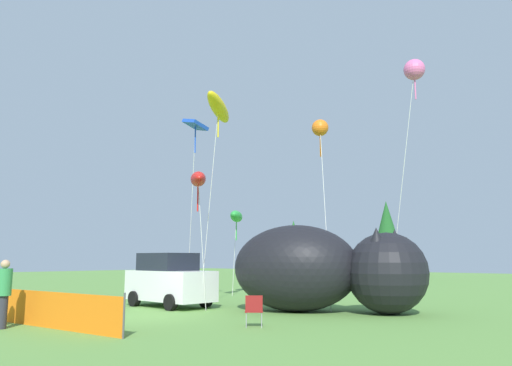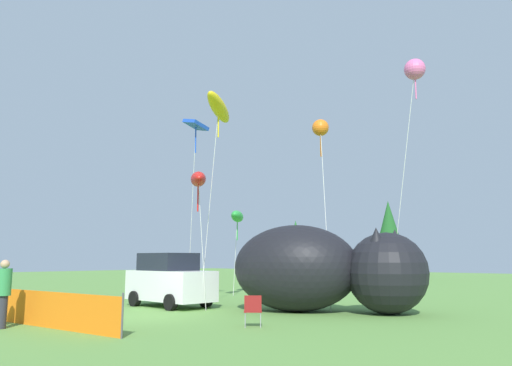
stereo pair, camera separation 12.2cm
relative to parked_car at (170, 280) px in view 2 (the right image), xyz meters
name	(u,v)px [view 2 (the right image)]	position (x,y,z in m)	size (l,w,h in m)	color
ground_plane	(147,317)	(2.15, -2.67, -1.05)	(120.00, 120.00, 0.00)	#609342
parked_car	(170,280)	(0.00, 0.00, 0.00)	(4.07, 2.12, 2.16)	white
folding_chair	(253,309)	(6.63, -2.31, -0.53)	(0.72, 0.72, 0.90)	maroon
inflatable_cat	(322,271)	(5.92, 2.29, 0.42)	(7.21, 5.26, 3.18)	black
safety_fence	(48,309)	(2.27, -6.21, -0.55)	(6.63, 0.62, 1.10)	orange
spectator_in_green_shirt	(3,291)	(1.53, -7.17, -0.01)	(0.41, 0.41, 1.90)	#2D2D38
kite_green_fish	(237,217)	(-2.46, 6.56, 3.16)	(1.56, 1.91, 4.60)	silver
kite_pink_octopus	(415,70)	(8.09, 6.29, 8.75)	(1.96, 0.88, 10.29)	silver
kite_blue_box	(196,128)	(-0.26, 1.48, 6.74)	(1.25, 0.96, 8.24)	silver
kite_yellow_hero	(219,108)	(1.66, 1.05, 7.20)	(1.69, 2.46, 8.89)	silver
kite_orange_flower	(320,129)	(4.36, 4.69, 6.55)	(2.02, 2.36, 8.02)	silver
kite_red_lizard	(198,179)	(1.55, 0.07, 4.03)	(2.29, 2.15, 5.58)	silver
horizon_tree_east	(389,231)	(-4.68, 28.93, 3.36)	(3.01, 3.01, 7.18)	brown
horizon_tree_west	(296,242)	(-15.68, 29.44, 2.60)	(2.49, 2.49, 5.95)	brown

